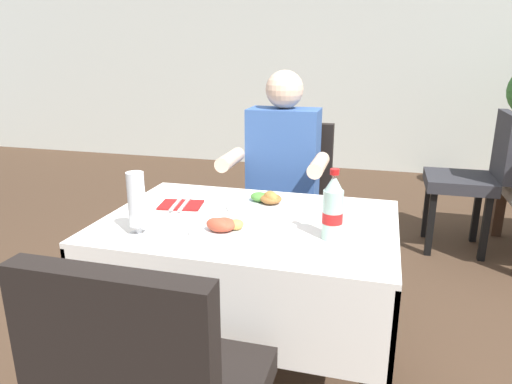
# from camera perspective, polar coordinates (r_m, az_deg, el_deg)

# --- Properties ---
(back_wall) EXTENTS (11.00, 0.12, 2.91)m
(back_wall) POSITION_cam_1_polar(r_m,az_deg,el_deg) (5.58, 10.38, 17.78)
(back_wall) COLOR silver
(back_wall) RESTS_ON ground
(main_dining_table) EXTENTS (1.10, 0.77, 0.74)m
(main_dining_table) POSITION_cam_1_polar(r_m,az_deg,el_deg) (1.85, -0.83, -8.56)
(main_dining_table) COLOR white
(main_dining_table) RESTS_ON ground
(chair_far_diner_seat) EXTENTS (0.44, 0.50, 0.97)m
(chair_far_diner_seat) POSITION_cam_1_polar(r_m,az_deg,el_deg) (2.55, 4.03, -1.31)
(chair_far_diner_seat) COLOR black
(chair_far_diner_seat) RESTS_ON ground
(seated_diner_far) EXTENTS (0.50, 0.46, 1.26)m
(seated_diner_far) POSITION_cam_1_polar(r_m,az_deg,el_deg) (2.41, 3.04, 1.49)
(seated_diner_far) COLOR #282D42
(seated_diner_far) RESTS_ON ground
(plate_near_camera) EXTENTS (0.22, 0.22, 0.06)m
(plate_near_camera) POSITION_cam_1_polar(r_m,az_deg,el_deg) (1.64, -4.17, -4.35)
(plate_near_camera) COLOR white
(plate_near_camera) RESTS_ON main_dining_table
(plate_far_diner) EXTENTS (0.26, 0.26, 0.07)m
(plate_far_diner) POSITION_cam_1_polar(r_m,az_deg,el_deg) (1.91, 0.82, -1.26)
(plate_far_diner) COLOR white
(plate_far_diner) RESTS_ON main_dining_table
(beer_glass_left) EXTENTS (0.07, 0.07, 0.22)m
(beer_glass_left) POSITION_cam_1_polar(r_m,az_deg,el_deg) (1.64, -14.37, -1.36)
(beer_glass_left) COLOR white
(beer_glass_left) RESTS_ON main_dining_table
(cola_bottle_primary) EXTENTS (0.07, 0.07, 0.25)m
(cola_bottle_primary) POSITION_cam_1_polar(r_m,az_deg,el_deg) (1.58, 9.37, -2.10)
(cola_bottle_primary) COLOR silver
(cola_bottle_primary) RESTS_ON main_dining_table
(napkin_cutlery_set) EXTENTS (0.19, 0.20, 0.01)m
(napkin_cutlery_set) POSITION_cam_1_polar(r_m,az_deg,el_deg) (1.95, -9.17, -1.54)
(napkin_cutlery_set) COLOR maroon
(napkin_cutlery_set) RESTS_ON main_dining_table
(background_chair_left) EXTENTS (0.50, 0.44, 0.97)m
(background_chair_left) POSITION_cam_1_polar(r_m,az_deg,el_deg) (3.48, 25.19, 2.08)
(background_chair_left) COLOR #2D2D33
(background_chair_left) RESTS_ON ground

